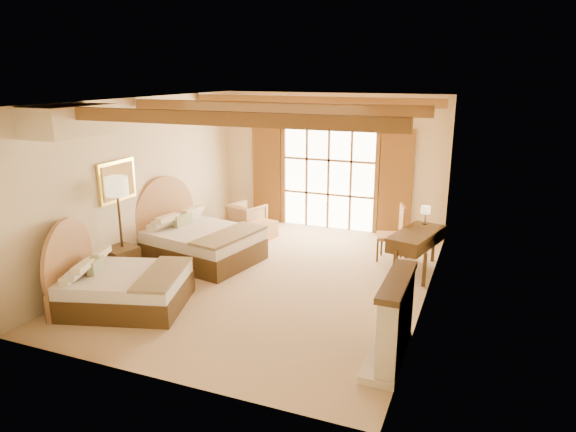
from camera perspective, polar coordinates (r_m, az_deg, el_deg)
The scene contains 19 objects.
floor at distance 9.54m, azimuth -1.85°, elevation -6.83°, with size 7.00×7.00×0.00m, color tan.
wall_back at distance 12.27m, azimuth 4.64°, elevation 6.01°, with size 5.50×5.50×0.00m, color beige.
wall_left at distance 10.44m, azimuth -15.95°, elevation 3.74°, with size 7.00×7.00×0.00m, color beige.
wall_right at distance 8.37m, azimuth 15.59°, elevation 0.89°, with size 7.00×7.00×0.00m, color beige.
ceiling at distance 8.83m, azimuth -2.04°, elevation 12.74°, with size 7.00×7.00×0.00m, color #B67E3F.
ceiling_beams at distance 8.83m, azimuth -2.03°, elevation 11.96°, with size 5.39×4.60×0.18m, color olive, non-canonical shape.
french_doors at distance 12.28m, azimuth 4.52°, elevation 4.36°, with size 3.95×0.08×2.60m.
fireplace at distance 6.90m, azimuth 11.68°, elevation -11.75°, with size 0.46×1.40×1.16m.
painting at distance 9.81m, azimuth -18.44°, elevation 3.69°, with size 0.06×0.95×0.75m.
canopy_valance at distance 8.52m, azimuth -22.95°, elevation 9.74°, with size 0.70×1.40×0.45m, color #F4E8C1.
bed_near at distance 8.78m, azimuth -18.47°, elevation -7.07°, with size 2.28×1.91×1.25m.
bed_far at distance 10.47m, azimuth -10.29°, elevation -2.54°, with size 2.40×1.97×1.40m.
nightstand at distance 9.81m, azimuth -18.01°, elevation -5.07°, with size 0.51×0.51×0.61m, color #433014.
floor_lamp at distance 9.51m, azimuth -18.45°, elevation 2.48°, with size 0.40×0.40×1.90m.
armchair at distance 12.17m, azimuth -4.61°, elevation -0.16°, with size 0.73×0.75×0.68m, color #9F7F54.
ottoman at distance 11.72m, azimuth -2.81°, elevation -1.52°, with size 0.51×0.51×0.37m, color #B6754C.
desk at distance 9.98m, azimuth 13.98°, elevation -3.70°, with size 0.97×1.56×0.78m.
desk_chair at distance 10.48m, azimuth 11.38°, elevation -2.99°, with size 0.64×0.63×1.13m.
desk_lamp at distance 10.33m, azimuth 15.05°, elevation 0.59°, with size 0.18×0.18×0.36m.
Camera 1 is at (3.54, -8.07, 3.66)m, focal length 32.00 mm.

